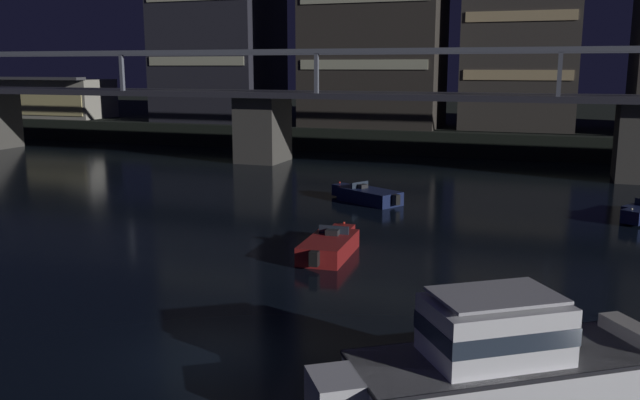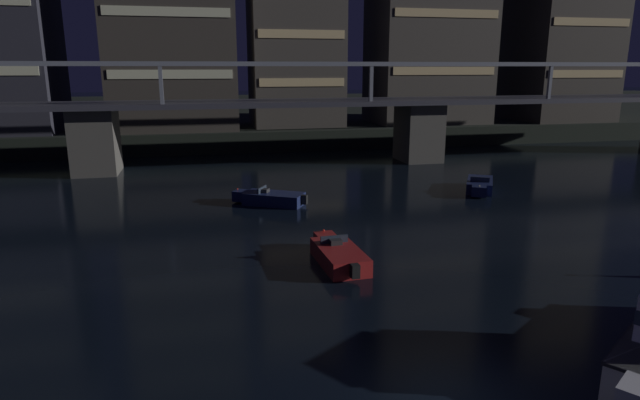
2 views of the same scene
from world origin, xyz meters
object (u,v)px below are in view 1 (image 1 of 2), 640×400
waterfront_pavilion (58,98)px  cabin_cruiser_near_left (503,361)px  speedboat_near_right (330,246)px  speedboat_near_center (367,195)px  river_bridge (436,116)px

waterfront_pavilion → cabin_cruiser_near_left: (54.16, -48.74, -3.39)m
cabin_cruiser_near_left → speedboat_near_right: size_ratio=1.67×
speedboat_near_center → speedboat_near_right: same height
cabin_cruiser_near_left → speedboat_near_center: size_ratio=1.79×
river_bridge → waterfront_pavilion: bearing=165.5°
river_bridge → speedboat_near_center: (-1.64, -14.13, -3.87)m
river_bridge → cabin_cruiser_near_left: river_bridge is taller
speedboat_near_right → cabin_cruiser_near_left: bearing=-53.6°
speedboat_near_center → river_bridge: bearing=83.4°
river_bridge → speedboat_near_right: (-0.05, -25.89, -3.87)m
river_bridge → speedboat_near_right: bearing=-90.1°
waterfront_pavilion → river_bridge: bearing=-14.5°
waterfront_pavilion → cabin_cruiser_near_left: size_ratio=1.42×
river_bridge → speedboat_near_center: bearing=-96.6°
cabin_cruiser_near_left → speedboat_near_center: 24.67m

